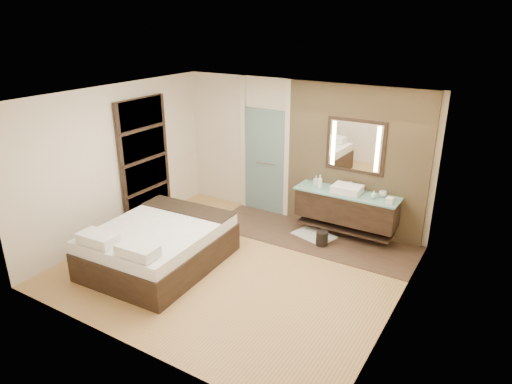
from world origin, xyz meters
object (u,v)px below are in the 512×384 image
Objects in this scene: vanity at (346,207)px; waste_bin at (322,239)px; mirror_unit at (355,146)px; bed at (159,245)px.

vanity reaches higher than waste_bin.
mirror_unit is (0.00, 0.24, 1.07)m from vanity.
mirror_unit reaches higher than waste_bin.
mirror_unit reaches higher than vanity.
bed is 2.79m from waste_bin.
bed is (-2.19, -2.50, -0.24)m from vanity.
mirror_unit is at bearing 48.69° from bed.
mirror_unit reaches higher than bed.
bed is at bearing -131.20° from vanity.
vanity reaches higher than bed.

